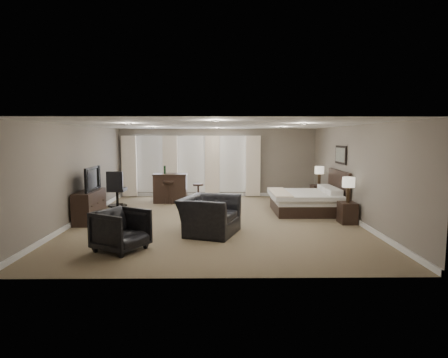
{
  "coord_description": "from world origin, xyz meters",
  "views": [
    {
      "loc": [
        0.07,
        -10.11,
        2.28
      ],
      "look_at": [
        0.2,
        0.4,
        1.1
      ],
      "focal_mm": 30.0,
      "sensor_mm": 36.0,
      "label": 1
    }
  ],
  "objects_px": {
    "lamp_near": "(348,190)",
    "bar_counter": "(170,188)",
    "bed": "(302,191)",
    "desk_chair": "(117,189)",
    "nightstand_far": "(319,195)",
    "lamp_far": "(319,176)",
    "bar_stool_right": "(198,195)",
    "dresser": "(90,206)",
    "nightstand_near": "(347,213)",
    "armchair_near": "(210,209)",
    "tv": "(89,188)",
    "bar_stool_left": "(169,192)",
    "armchair_far": "(121,228)"
  },
  "relations": [
    {
      "from": "bar_stool_left",
      "to": "desk_chair",
      "type": "distance_m",
      "value": 1.71
    },
    {
      "from": "nightstand_near",
      "to": "desk_chair",
      "type": "bearing_deg",
      "value": 159.74
    },
    {
      "from": "bar_stool_right",
      "to": "bed",
      "type": "bearing_deg",
      "value": -19.26
    },
    {
      "from": "desk_chair",
      "to": "armchair_far",
      "type": "bearing_deg",
      "value": 106.49
    },
    {
      "from": "nightstand_near",
      "to": "bar_stool_right",
      "type": "distance_m",
      "value": 4.85
    },
    {
      "from": "bed",
      "to": "bar_stool_left",
      "type": "height_order",
      "value": "bed"
    },
    {
      "from": "lamp_far",
      "to": "armchair_near",
      "type": "height_order",
      "value": "lamp_far"
    },
    {
      "from": "nightstand_near",
      "to": "armchair_near",
      "type": "relative_size",
      "value": 0.41
    },
    {
      "from": "tv",
      "to": "bar_stool_right",
      "type": "relative_size",
      "value": 1.52
    },
    {
      "from": "lamp_far",
      "to": "dresser",
      "type": "relative_size",
      "value": 0.45
    },
    {
      "from": "nightstand_near",
      "to": "armchair_far",
      "type": "relative_size",
      "value": 0.61
    },
    {
      "from": "armchair_near",
      "to": "bar_stool_left",
      "type": "bearing_deg",
      "value": 39.91
    },
    {
      "from": "bar_stool_right",
      "to": "armchair_near",
      "type": "bearing_deg",
      "value": -82.54
    },
    {
      "from": "armchair_near",
      "to": "desk_chair",
      "type": "relative_size",
      "value": 1.14
    },
    {
      "from": "lamp_far",
      "to": "armchair_far",
      "type": "height_order",
      "value": "lamp_far"
    },
    {
      "from": "bar_stool_left",
      "to": "desk_chair",
      "type": "bearing_deg",
      "value": -164.18
    },
    {
      "from": "lamp_near",
      "to": "bar_stool_right",
      "type": "distance_m",
      "value": 4.87
    },
    {
      "from": "lamp_far",
      "to": "bar_counter",
      "type": "distance_m",
      "value": 5.14
    },
    {
      "from": "armchair_near",
      "to": "bar_counter",
      "type": "bearing_deg",
      "value": 38.47
    },
    {
      "from": "nightstand_far",
      "to": "armchair_far",
      "type": "distance_m",
      "value": 7.51
    },
    {
      "from": "lamp_far",
      "to": "bar_counter",
      "type": "xyz_separation_m",
      "value": [
        -5.11,
        0.32,
        -0.46
      ]
    },
    {
      "from": "nightstand_near",
      "to": "lamp_near",
      "type": "xyz_separation_m",
      "value": [
        0.0,
        0.0,
        0.62
      ]
    },
    {
      "from": "lamp_near",
      "to": "bar_stool_right",
      "type": "height_order",
      "value": "lamp_near"
    },
    {
      "from": "nightstand_far",
      "to": "lamp_far",
      "type": "xyz_separation_m",
      "value": [
        0.0,
        0.0,
        0.65
      ]
    },
    {
      "from": "nightstand_far",
      "to": "dresser",
      "type": "height_order",
      "value": "dresser"
    },
    {
      "from": "bed",
      "to": "bar_counter",
      "type": "relative_size",
      "value": 1.72
    },
    {
      "from": "bar_stool_left",
      "to": "lamp_near",
      "type": "bearing_deg",
      "value": -29.98
    },
    {
      "from": "dresser",
      "to": "bed",
      "type": "bearing_deg",
      "value": 10.76
    },
    {
      "from": "lamp_far",
      "to": "nightstand_near",
      "type": "bearing_deg",
      "value": -90.0
    },
    {
      "from": "tv",
      "to": "desk_chair",
      "type": "xyz_separation_m",
      "value": [
        0.15,
        2.19,
        -0.32
      ]
    },
    {
      "from": "bar_counter",
      "to": "bar_stool_right",
      "type": "bearing_deg",
      "value": -32.85
    },
    {
      "from": "lamp_far",
      "to": "armchair_near",
      "type": "relative_size",
      "value": 0.48
    },
    {
      "from": "bar_stool_right",
      "to": "dresser",
      "type": "bearing_deg",
      "value": -141.13
    },
    {
      "from": "tv",
      "to": "bar_counter",
      "type": "height_order",
      "value": "bar_counter"
    },
    {
      "from": "desk_chair",
      "to": "bed",
      "type": "bearing_deg",
      "value": 170.33
    },
    {
      "from": "tv",
      "to": "bar_stool_right",
      "type": "xyz_separation_m",
      "value": [
        2.81,
        2.27,
        -0.54
      ]
    },
    {
      "from": "desk_chair",
      "to": "tv",
      "type": "bearing_deg",
      "value": 86.53
    },
    {
      "from": "nightstand_far",
      "to": "lamp_far",
      "type": "bearing_deg",
      "value": 0.0
    },
    {
      "from": "dresser",
      "to": "bar_stool_right",
      "type": "height_order",
      "value": "dresser"
    },
    {
      "from": "armchair_near",
      "to": "bar_stool_right",
      "type": "bearing_deg",
      "value": 26.78
    },
    {
      "from": "dresser",
      "to": "nightstand_far",
      "type": "bearing_deg",
      "value": 20.56
    },
    {
      "from": "nightstand_near",
      "to": "armchair_far",
      "type": "height_order",
      "value": "armchair_far"
    },
    {
      "from": "bed",
      "to": "lamp_near",
      "type": "bearing_deg",
      "value": -58.46
    },
    {
      "from": "bed",
      "to": "lamp_far",
      "type": "xyz_separation_m",
      "value": [
        0.89,
        1.45,
        0.33
      ]
    },
    {
      "from": "bed",
      "to": "nightstand_near",
      "type": "distance_m",
      "value": 1.74
    },
    {
      "from": "desk_chair",
      "to": "bar_counter",
      "type": "bearing_deg",
      "value": -155.97
    },
    {
      "from": "lamp_near",
      "to": "bar_stool_left",
      "type": "bearing_deg",
      "value": 150.02
    },
    {
      "from": "lamp_near",
      "to": "bar_counter",
      "type": "height_order",
      "value": "lamp_near"
    },
    {
      "from": "armchair_near",
      "to": "bar_stool_right",
      "type": "height_order",
      "value": "armchair_near"
    },
    {
      "from": "bed",
      "to": "desk_chair",
      "type": "xyz_separation_m",
      "value": [
        -5.88,
        1.05,
        -0.05
      ]
    }
  ]
}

